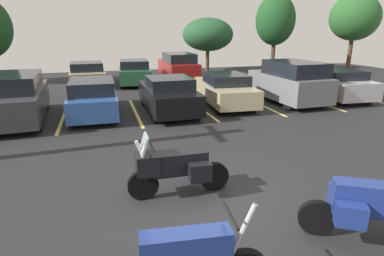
{
  "coord_description": "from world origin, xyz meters",
  "views": [
    {
      "loc": [
        -1.85,
        -5.37,
        3.3
      ],
      "look_at": [
        0.35,
        2.34,
        0.82
      ],
      "focal_mm": 30.1,
      "sensor_mm": 36.0,
      "label": 1
    }
  ],
  "objects_px": {
    "car_black": "(168,95)",
    "car_champagne": "(225,89)",
    "car_silver": "(334,84)",
    "motorcycle_touring": "(175,167)",
    "motorcycle_third": "(376,205)",
    "car_charcoal": "(15,98)",
    "car_far_tan": "(87,74)",
    "car_grey": "(290,82)",
    "car_blue": "(93,97)",
    "car_far_green": "(134,72)",
    "car_far_red": "(178,68)"
  },
  "relations": [
    {
      "from": "car_blue",
      "to": "car_silver",
      "type": "height_order",
      "value": "car_blue"
    },
    {
      "from": "car_black",
      "to": "car_far_red",
      "type": "relative_size",
      "value": 0.91
    },
    {
      "from": "motorcycle_touring",
      "to": "car_blue",
      "type": "distance_m",
      "value": 7.42
    },
    {
      "from": "car_far_tan",
      "to": "car_far_green",
      "type": "bearing_deg",
      "value": -3.63
    },
    {
      "from": "car_silver",
      "to": "car_far_tan",
      "type": "relative_size",
      "value": 1.0
    },
    {
      "from": "car_champagne",
      "to": "car_silver",
      "type": "relative_size",
      "value": 1.02
    },
    {
      "from": "car_charcoal",
      "to": "car_far_tan",
      "type": "bearing_deg",
      "value": 72.69
    },
    {
      "from": "car_blue",
      "to": "car_champagne",
      "type": "relative_size",
      "value": 0.96
    },
    {
      "from": "car_black",
      "to": "car_far_tan",
      "type": "distance_m",
      "value": 8.36
    },
    {
      "from": "motorcycle_third",
      "to": "car_far_green",
      "type": "xyz_separation_m",
      "value": [
        -1.94,
        16.7,
        0.08
      ]
    },
    {
      "from": "motorcycle_touring",
      "to": "motorcycle_third",
      "type": "xyz_separation_m",
      "value": [
        2.68,
        -2.34,
        0.02
      ]
    },
    {
      "from": "motorcycle_touring",
      "to": "car_blue",
      "type": "height_order",
      "value": "car_blue"
    },
    {
      "from": "motorcycle_third",
      "to": "car_silver",
      "type": "bearing_deg",
      "value": 54.16
    },
    {
      "from": "car_champagne",
      "to": "car_far_red",
      "type": "bearing_deg",
      "value": 93.81
    },
    {
      "from": "motorcycle_third",
      "to": "car_black",
      "type": "height_order",
      "value": "car_black"
    },
    {
      "from": "car_champagne",
      "to": "car_grey",
      "type": "bearing_deg",
      "value": -6.59
    },
    {
      "from": "car_silver",
      "to": "car_far_red",
      "type": "bearing_deg",
      "value": 131.0
    },
    {
      "from": "motorcycle_third",
      "to": "car_far_tan",
      "type": "height_order",
      "value": "motorcycle_third"
    },
    {
      "from": "car_black",
      "to": "car_far_tan",
      "type": "relative_size",
      "value": 0.98
    },
    {
      "from": "car_black",
      "to": "car_champagne",
      "type": "relative_size",
      "value": 0.96
    },
    {
      "from": "motorcycle_touring",
      "to": "car_charcoal",
      "type": "relative_size",
      "value": 0.43
    },
    {
      "from": "car_black",
      "to": "car_champagne",
      "type": "height_order",
      "value": "car_black"
    },
    {
      "from": "motorcycle_third",
      "to": "car_far_tan",
      "type": "bearing_deg",
      "value": 105.69
    },
    {
      "from": "car_blue",
      "to": "car_far_red",
      "type": "relative_size",
      "value": 0.91
    },
    {
      "from": "motorcycle_touring",
      "to": "car_charcoal",
      "type": "xyz_separation_m",
      "value": [
        -4.38,
        7.09,
        0.23
      ]
    },
    {
      "from": "car_blue",
      "to": "car_far_green",
      "type": "bearing_deg",
      "value": 71.47
    },
    {
      "from": "motorcycle_touring",
      "to": "car_far_red",
      "type": "relative_size",
      "value": 0.44
    },
    {
      "from": "motorcycle_third",
      "to": "car_far_green",
      "type": "bearing_deg",
      "value": 96.64
    },
    {
      "from": "car_silver",
      "to": "motorcycle_touring",
      "type": "bearing_deg",
      "value": -142.7
    },
    {
      "from": "car_far_green",
      "to": "car_far_red",
      "type": "distance_m",
      "value": 2.82
    },
    {
      "from": "car_champagne",
      "to": "car_far_tan",
      "type": "bearing_deg",
      "value": 130.77
    },
    {
      "from": "motorcycle_third",
      "to": "car_far_tan",
      "type": "relative_size",
      "value": 0.42
    },
    {
      "from": "car_charcoal",
      "to": "car_black",
      "type": "relative_size",
      "value": 1.1
    },
    {
      "from": "car_blue",
      "to": "car_champagne",
      "type": "xyz_separation_m",
      "value": [
        5.66,
        0.26,
        -0.01
      ]
    },
    {
      "from": "motorcycle_touring",
      "to": "car_grey",
      "type": "distance_m",
      "value": 10.05
    },
    {
      "from": "car_silver",
      "to": "car_far_green",
      "type": "distance_m",
      "value": 11.36
    },
    {
      "from": "car_far_red",
      "to": "car_far_green",
      "type": "bearing_deg",
      "value": -177.02
    },
    {
      "from": "motorcycle_third",
      "to": "car_charcoal",
      "type": "bearing_deg",
      "value": 126.82
    },
    {
      "from": "motorcycle_touring",
      "to": "car_far_green",
      "type": "height_order",
      "value": "car_far_green"
    },
    {
      "from": "car_charcoal",
      "to": "car_far_tan",
      "type": "xyz_separation_m",
      "value": [
        2.32,
        7.45,
        -0.17
      ]
    },
    {
      "from": "car_black",
      "to": "car_silver",
      "type": "height_order",
      "value": "car_black"
    },
    {
      "from": "car_far_red",
      "to": "car_black",
      "type": "bearing_deg",
      "value": -106.44
    },
    {
      "from": "car_charcoal",
      "to": "car_far_red",
      "type": "distance_m",
      "value": 10.85
    },
    {
      "from": "car_grey",
      "to": "motorcycle_touring",
      "type": "bearing_deg",
      "value": -134.69
    },
    {
      "from": "motorcycle_third",
      "to": "car_grey",
      "type": "bearing_deg",
      "value": 65.19
    },
    {
      "from": "car_champagne",
      "to": "car_far_green",
      "type": "bearing_deg",
      "value": 115.5
    },
    {
      "from": "motorcycle_third",
      "to": "car_far_green",
      "type": "distance_m",
      "value": 16.81
    },
    {
      "from": "car_charcoal",
      "to": "car_blue",
      "type": "distance_m",
      "value": 2.74
    },
    {
      "from": "car_champagne",
      "to": "car_silver",
      "type": "xyz_separation_m",
      "value": [
        5.71,
        -0.09,
        0.01
      ]
    },
    {
      "from": "car_far_red",
      "to": "car_blue",
      "type": "bearing_deg",
      "value": -125.55
    }
  ]
}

